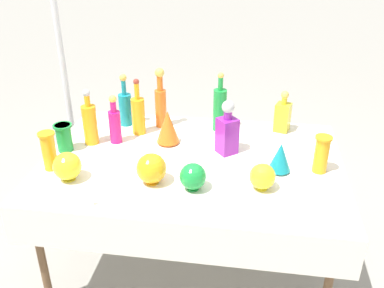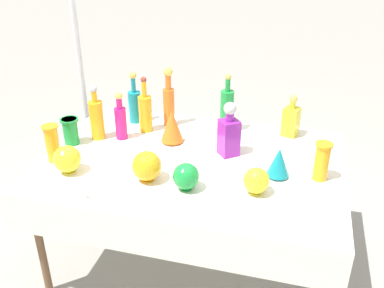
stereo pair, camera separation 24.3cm
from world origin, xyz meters
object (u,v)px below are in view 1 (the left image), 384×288
object	(u,v)px
round_bowl_2	(67,166)
tall_bottle_2	(125,107)
tall_bottle_1	(161,102)
round_bowl_1	(193,176)
fluted_vase_0	(168,127)
fluted_vase_1	(280,157)
round_bowl_0	(151,169)
round_bowl_3	(262,177)
square_decanter_0	(227,131)
tall_bottle_4	(138,114)
tall_bottle_5	(115,124)
square_decanter_1	(283,115)
slender_vase_1	(64,137)
slender_vase_0	(49,150)
slender_vase_2	(322,153)
tall_bottle_0	(220,108)
tall_bottle_3	(90,123)
canopy_pole	(63,66)

from	to	relation	value
round_bowl_2	tall_bottle_2	bearing A→B (deg)	81.75
tall_bottle_1	round_bowl_1	world-z (taller)	tall_bottle_1
fluted_vase_0	round_bowl_1	world-z (taller)	fluted_vase_0
fluted_vase_1	round_bowl_0	xyz separation A→B (m)	(-0.66, -0.22, -0.00)
fluted_vase_0	round_bowl_3	distance (m)	0.72
fluted_vase_1	round_bowl_3	distance (m)	0.21
fluted_vase_0	round_bowl_0	xyz separation A→B (m)	(0.01, -0.46, -0.02)
tall_bottle_1	square_decanter_0	xyz separation A→B (m)	(0.46, -0.31, -0.03)
tall_bottle_4	tall_bottle_5	bearing A→B (deg)	-126.95
tall_bottle_4	round_bowl_2	size ratio (longest dim) A/B	2.33
square_decanter_1	round_bowl_1	xyz separation A→B (m)	(-0.47, -0.77, -0.03)
slender_vase_1	round_bowl_1	distance (m)	0.87
slender_vase_0	slender_vase_2	distance (m)	1.48
square_decanter_0	round_bowl_0	world-z (taller)	square_decanter_0
tall_bottle_0	slender_vase_0	size ratio (longest dim) A/B	1.78
tall_bottle_2	round_bowl_0	bearing A→B (deg)	-63.64
tall_bottle_5	round_bowl_2	xyz separation A→B (m)	(-0.12, -0.46, -0.04)
tall_bottle_3	canopy_pole	distance (m)	0.67
tall_bottle_0	round_bowl_0	bearing A→B (deg)	-112.42
round_bowl_1	canopy_pole	world-z (taller)	canopy_pole
slender_vase_2	tall_bottle_0	bearing A→B (deg)	142.89
tall_bottle_5	round_bowl_1	xyz separation A→B (m)	(0.55, -0.45, -0.05)
slender_vase_0	round_bowl_0	distance (m)	0.59
square_decanter_0	slender_vase_2	distance (m)	0.54
slender_vase_0	slender_vase_1	distance (m)	0.22
slender_vase_0	tall_bottle_1	bearing A→B (deg)	52.69
tall_bottle_0	square_decanter_0	size ratio (longest dim) A/B	1.19
square_decanter_1	round_bowl_3	distance (m)	0.73
tall_bottle_2	round_bowl_3	bearing A→B (deg)	-35.91
tall_bottle_5	round_bowl_3	bearing A→B (deg)	-23.92
round_bowl_0	round_bowl_1	bearing A→B (deg)	-7.34
tall_bottle_4	slender_vase_1	bearing A→B (deg)	-141.67
tall_bottle_3	tall_bottle_4	xyz separation A→B (m)	(0.25, 0.18, -0.00)
slender_vase_0	fluted_vase_1	world-z (taller)	slender_vase_0
tall_bottle_5	square_decanter_0	world-z (taller)	square_decanter_0
slender_vase_1	round_bowl_0	world-z (taller)	same
tall_bottle_5	square_decanter_0	size ratio (longest dim) A/B	0.94
round_bowl_1	round_bowl_3	bearing A→B (deg)	9.01
tall_bottle_4	round_bowl_3	xyz separation A→B (m)	(0.79, -0.54, -0.06)
tall_bottle_1	round_bowl_3	distance (m)	0.96
tall_bottle_1	round_bowl_0	size ratio (longest dim) A/B	2.42
tall_bottle_2	round_bowl_3	world-z (taller)	tall_bottle_2
round_bowl_2	fluted_vase_0	bearing A→B (deg)	48.43
slender_vase_2	fluted_vase_1	distance (m)	0.22
tall_bottle_4	square_decanter_1	world-z (taller)	tall_bottle_4
tall_bottle_4	square_decanter_0	world-z (taller)	tall_bottle_4
tall_bottle_1	round_bowl_3	bearing A→B (deg)	-44.96
square_decanter_0	slender_vase_2	bearing A→B (deg)	-15.22
tall_bottle_1	fluted_vase_1	distance (m)	0.91
square_decanter_1	slender_vase_0	xyz separation A→B (m)	(-1.28, -0.68, 0.01)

